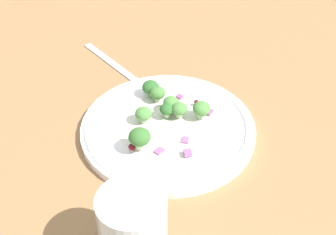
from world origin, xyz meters
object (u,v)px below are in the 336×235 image
object	(u,v)px
broccoli_floret_1	(165,111)
broccoli_floret_0	(151,87)
water_glass	(133,230)
plate	(168,127)
broccoli_floret_2	(139,137)
fork	(120,69)

from	to	relation	value
broccoli_floret_1	broccoli_floret_0	bearing A→B (deg)	152.76
water_glass	broccoli_floret_0	bearing A→B (deg)	129.19
plate	water_glass	world-z (taller)	water_glass
plate	broccoli_floret_2	size ratio (longest dim) A/B	8.36
plate	broccoli_floret_1	bearing A→B (deg)	148.99
broccoli_floret_1	fork	bearing A→B (deg)	159.39
fork	broccoli_floret_2	bearing A→B (deg)	-36.76
broccoli_floret_1	broccoli_floret_2	bearing A→B (deg)	-76.42
broccoli_floret_2	plate	bearing A→B (deg)	95.58
broccoli_floret_0	broccoli_floret_2	world-z (taller)	broccoli_floret_2
plate	broccoli_floret_2	bearing A→B (deg)	-84.42
broccoli_floret_0	water_glass	bearing A→B (deg)	-50.81
broccoli_floret_0	broccoli_floret_1	bearing A→B (deg)	-27.24
broccoli_floret_0	fork	size ratio (longest dim) A/B	0.14
plate	broccoli_floret_0	size ratio (longest dim) A/B	9.42
broccoli_floret_1	water_glass	xyz separation A→B (cm)	(11.84, -18.45, 1.80)
broccoli_floret_0	broccoli_floret_2	bearing A→B (deg)	-53.87
fork	water_glass	distance (cm)	36.91
broccoli_floret_2	broccoli_floret_0	bearing A→B (deg)	126.13
broccoli_floret_1	water_glass	distance (cm)	22.00
broccoli_floret_0	broccoli_floret_2	distance (cm)	12.27
broccoli_floret_0	water_glass	distance (cm)	27.54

